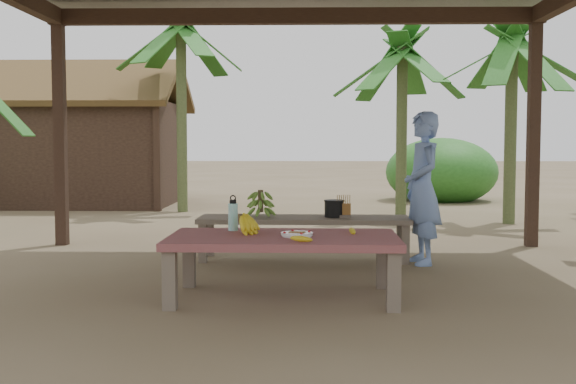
{
  "coord_description": "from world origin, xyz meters",
  "views": [
    {
      "loc": [
        0.11,
        -6.25,
        1.24
      ],
      "look_at": [
        -0.03,
        0.01,
        0.8
      ],
      "focal_mm": 45.0,
      "sensor_mm": 36.0,
      "label": 1
    }
  ],
  "objects_px": {
    "bench": "(304,222)",
    "woman": "(422,188)",
    "water_flask": "(233,216)",
    "work_table": "(283,244)",
    "cooking_pot": "(334,209)",
    "plate": "(297,234)",
    "ripe_banana_bunch": "(240,223)"
  },
  "relations": [
    {
      "from": "plate",
      "to": "cooking_pot",
      "type": "height_order",
      "value": "cooking_pot"
    },
    {
      "from": "ripe_banana_bunch",
      "to": "cooking_pot",
      "type": "height_order",
      "value": "ripe_banana_bunch"
    },
    {
      "from": "ripe_banana_bunch",
      "to": "woman",
      "type": "height_order",
      "value": "woman"
    },
    {
      "from": "work_table",
      "to": "woman",
      "type": "height_order",
      "value": "woman"
    },
    {
      "from": "ripe_banana_bunch",
      "to": "water_flask",
      "type": "height_order",
      "value": "water_flask"
    },
    {
      "from": "work_table",
      "to": "ripe_banana_bunch",
      "type": "relative_size",
      "value": 6.32
    },
    {
      "from": "water_flask",
      "to": "cooking_pot",
      "type": "height_order",
      "value": "water_flask"
    },
    {
      "from": "ripe_banana_bunch",
      "to": "water_flask",
      "type": "xyz_separation_m",
      "value": [
        -0.08,
        0.19,
        0.04
      ]
    },
    {
      "from": "bench",
      "to": "woman",
      "type": "distance_m",
      "value": 1.27
    },
    {
      "from": "work_table",
      "to": "cooking_pot",
      "type": "relative_size",
      "value": 8.89
    },
    {
      "from": "bench",
      "to": "ripe_banana_bunch",
      "type": "bearing_deg",
      "value": -104.93
    },
    {
      "from": "work_table",
      "to": "woman",
      "type": "xyz_separation_m",
      "value": [
        1.36,
        1.64,
        0.34
      ]
    },
    {
      "from": "plate",
      "to": "woman",
      "type": "relative_size",
      "value": 0.16
    },
    {
      "from": "work_table",
      "to": "bench",
      "type": "bearing_deg",
      "value": 85.7
    },
    {
      "from": "water_flask",
      "to": "bench",
      "type": "bearing_deg",
      "value": 69.3
    },
    {
      "from": "bench",
      "to": "water_flask",
      "type": "height_order",
      "value": "water_flask"
    },
    {
      "from": "bench",
      "to": "woman",
      "type": "height_order",
      "value": "woman"
    },
    {
      "from": "bench",
      "to": "water_flask",
      "type": "distance_m",
      "value": 1.69
    },
    {
      "from": "plate",
      "to": "woman",
      "type": "xyz_separation_m",
      "value": [
        1.25,
        1.7,
        0.25
      ]
    },
    {
      "from": "cooking_pot",
      "to": "woman",
      "type": "xyz_separation_m",
      "value": [
        0.88,
        -0.23,
        0.23
      ]
    },
    {
      "from": "bench",
      "to": "cooking_pot",
      "type": "bearing_deg",
      "value": 1.24
    },
    {
      "from": "water_flask",
      "to": "ripe_banana_bunch",
      "type": "bearing_deg",
      "value": -68.37
    },
    {
      "from": "water_flask",
      "to": "work_table",
      "type": "bearing_deg",
      "value": -36.13
    },
    {
      "from": "work_table",
      "to": "ripe_banana_bunch",
      "type": "bearing_deg",
      "value": 161.51
    },
    {
      "from": "work_table",
      "to": "water_flask",
      "type": "xyz_separation_m",
      "value": [
        -0.43,
        0.31,
        0.19
      ]
    },
    {
      "from": "plate",
      "to": "cooking_pot",
      "type": "xyz_separation_m",
      "value": [
        0.37,
        1.93,
        0.02
      ]
    },
    {
      "from": "water_flask",
      "to": "plate",
      "type": "bearing_deg",
      "value": -34.56
    },
    {
      "from": "plate",
      "to": "woman",
      "type": "height_order",
      "value": "woman"
    },
    {
      "from": "work_table",
      "to": "water_flask",
      "type": "height_order",
      "value": "water_flask"
    },
    {
      "from": "work_table",
      "to": "cooking_pot",
      "type": "distance_m",
      "value": 1.94
    },
    {
      "from": "ripe_banana_bunch",
      "to": "woman",
      "type": "xyz_separation_m",
      "value": [
        1.71,
        1.52,
        0.18
      ]
    },
    {
      "from": "cooking_pot",
      "to": "woman",
      "type": "height_order",
      "value": "woman"
    }
  ]
}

